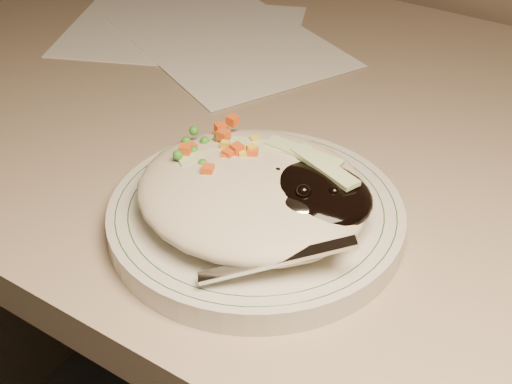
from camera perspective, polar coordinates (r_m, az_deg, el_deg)
The scene contains 5 objects.
desk at distance 0.84m, azimuth 11.30°, elevation -8.26°, with size 1.40×0.70×0.74m.
plate at distance 0.59m, azimuth 0.00°, elevation -2.04°, with size 0.24×0.24×0.02m, color beige.
plate_rim at distance 0.59m, azimuth 0.00°, elevation -1.27°, with size 0.23×0.23×0.00m.
meal at distance 0.57m, azimuth 0.31°, elevation 0.28°, with size 0.20×0.19×0.05m.
papers at distance 0.94m, azimuth -4.11°, elevation 12.39°, with size 0.43×0.32×0.00m.
Camera 1 is at (0.19, 0.80, 1.12)m, focal length 50.00 mm.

